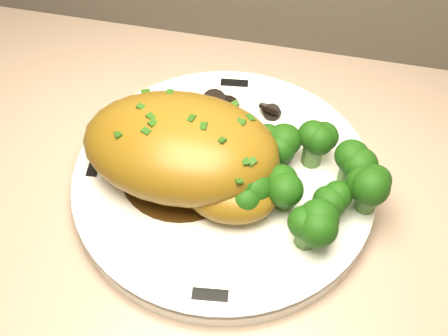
# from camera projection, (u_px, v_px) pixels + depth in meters

# --- Properties ---
(plate) EXTENTS (0.38, 0.38, 0.02)m
(plate) POSITION_uv_depth(u_px,v_px,m) (224.00, 180.00, 0.56)
(plate) COLOR white
(plate) RESTS_ON counter
(rim_accent_0) EXTENTS (0.03, 0.01, 0.00)m
(rim_accent_0) POSITION_uv_depth(u_px,v_px,m) (234.00, 83.00, 0.63)
(rim_accent_0) COLOR black
(rim_accent_0) RESTS_ON plate
(rim_accent_1) EXTENTS (0.01, 0.03, 0.00)m
(rim_accent_1) POSITION_uv_depth(u_px,v_px,m) (95.00, 164.00, 0.56)
(rim_accent_1) COLOR black
(rim_accent_1) RESTS_ON plate
(rim_accent_2) EXTENTS (0.03, 0.01, 0.00)m
(rim_accent_2) POSITION_uv_depth(u_px,v_px,m) (210.00, 295.00, 0.47)
(rim_accent_2) COLOR black
(rim_accent_2) RESTS_ON plate
(rim_accent_3) EXTENTS (0.01, 0.03, 0.00)m
(rim_accent_3) POSITION_uv_depth(u_px,v_px,m) (357.00, 183.00, 0.54)
(rim_accent_3) COLOR black
(rim_accent_3) RESTS_ON plate
(gravy_pool) EXTENTS (0.12, 0.12, 0.00)m
(gravy_pool) POSITION_uv_depth(u_px,v_px,m) (183.00, 170.00, 0.55)
(gravy_pool) COLOR #3A220A
(gravy_pool) RESTS_ON plate
(chicken_breast) EXTENTS (0.19, 0.13, 0.07)m
(chicken_breast) POSITION_uv_depth(u_px,v_px,m) (186.00, 152.00, 0.52)
(chicken_breast) COLOR brown
(chicken_breast) RESTS_ON plate
(mushroom_pile) EXTENTS (0.10, 0.07, 0.02)m
(mushroom_pile) POSITION_uv_depth(u_px,v_px,m) (249.00, 133.00, 0.58)
(mushroom_pile) COLOR black
(mushroom_pile) RESTS_ON plate
(broccoli_florets) EXTENTS (0.15, 0.12, 0.05)m
(broccoli_florets) POSITION_uv_depth(u_px,v_px,m) (303.00, 179.00, 0.51)
(broccoli_florets) COLOR #487230
(broccoli_florets) RESTS_ON plate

